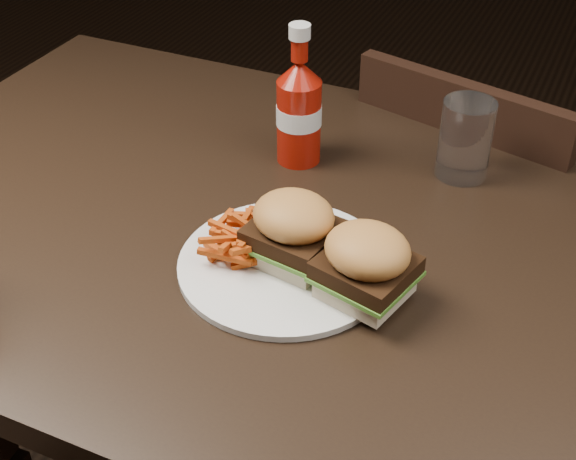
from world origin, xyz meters
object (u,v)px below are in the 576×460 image
at_px(tumbler, 465,140).
at_px(chair_far, 481,243).
at_px(dining_table, 273,235).
at_px(ketchup_bottle, 299,123).
at_px(plate, 285,264).

bearing_deg(tumbler, chair_far, 88.31).
height_order(dining_table, tumbler, tumbler).
xyz_separation_m(chair_far, ketchup_bottle, (-0.23, -0.34, 0.38)).
height_order(dining_table, plate, plate).
relative_size(dining_table, chair_far, 3.20).
bearing_deg(chair_far, plate, 89.64).
distance_m(chair_far, plate, 0.68).
height_order(plate, tumbler, tumbler).
relative_size(chair_far, tumbler, 3.28).
bearing_deg(ketchup_bottle, plate, -70.01).
relative_size(ketchup_bottle, tumbler, 1.10).
bearing_deg(plate, chair_far, 75.71).
xyz_separation_m(dining_table, ketchup_bottle, (-0.03, 0.16, 0.08)).
bearing_deg(tumbler, ketchup_bottle, -165.39).
distance_m(ketchup_bottle, tumbler, 0.23).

